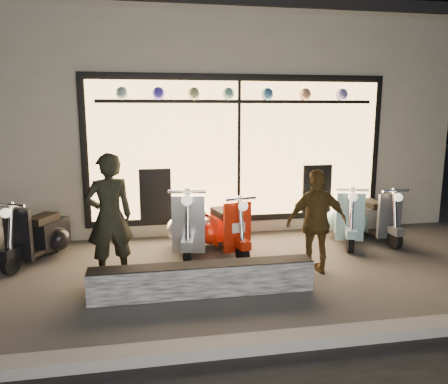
# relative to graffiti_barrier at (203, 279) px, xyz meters

# --- Properties ---
(ground) EXTENTS (40.00, 40.00, 0.00)m
(ground) POSITION_rel_graffiti_barrier_xyz_m (0.20, 0.65, -0.20)
(ground) COLOR #383533
(ground) RESTS_ON ground
(kerb) EXTENTS (40.00, 0.25, 0.12)m
(kerb) POSITION_rel_graffiti_barrier_xyz_m (0.20, -1.35, -0.14)
(kerb) COLOR slate
(kerb) RESTS_ON ground
(shop_building) EXTENTS (10.20, 6.23, 4.20)m
(shop_building) POSITION_rel_graffiti_barrier_xyz_m (0.20, 5.63, 1.90)
(shop_building) COLOR beige
(shop_building) RESTS_ON ground
(graffiti_barrier) EXTENTS (2.76, 0.28, 0.40)m
(graffiti_barrier) POSITION_rel_graffiti_barrier_xyz_m (0.00, 0.00, 0.00)
(graffiti_barrier) COLOR black
(graffiti_barrier) RESTS_ON ground
(scooter_silver) EXTENTS (0.65, 1.53, 1.09)m
(scooter_silver) POSITION_rel_graffiti_barrier_xyz_m (0.04, 1.74, 0.24)
(scooter_silver) COLOR black
(scooter_silver) RESTS_ON ground
(scooter_red) EXTENTS (0.61, 1.35, 0.96)m
(scooter_red) POSITION_rel_graffiti_barrier_xyz_m (0.57, 1.64, 0.19)
(scooter_red) COLOR black
(scooter_red) RESTS_ON ground
(scooter_black) EXTENTS (0.78, 1.30, 0.95)m
(scooter_black) POSITION_rel_graffiti_barrier_xyz_m (-2.26, 1.78, 0.18)
(scooter_black) COLOR black
(scooter_black) RESTS_ON ground
(scooter_blue) EXTENTS (0.76, 1.37, 0.99)m
(scooter_blue) POSITION_rel_graffiti_barrier_xyz_m (2.79, 1.86, 0.20)
(scooter_blue) COLOR black
(scooter_blue) RESTS_ON ground
(scooter_grey) EXTENTS (0.46, 1.31, 0.94)m
(scooter_grey) POSITION_rel_graffiti_barrier_xyz_m (3.31, 1.92, 0.18)
(scooter_grey) COLOR black
(scooter_grey) RESTS_ON ground
(man) EXTENTS (0.72, 0.57, 1.72)m
(man) POSITION_rel_graffiti_barrier_xyz_m (-1.15, 0.76, 0.66)
(man) COLOR black
(man) RESTS_ON ground
(woman) EXTENTS (0.87, 0.37, 1.47)m
(woman) POSITION_rel_graffiti_barrier_xyz_m (1.65, 0.46, 0.54)
(woman) COLOR #523B1A
(woman) RESTS_ON ground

